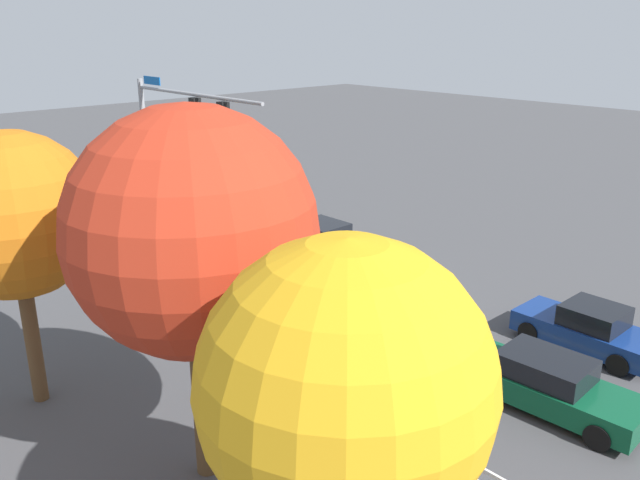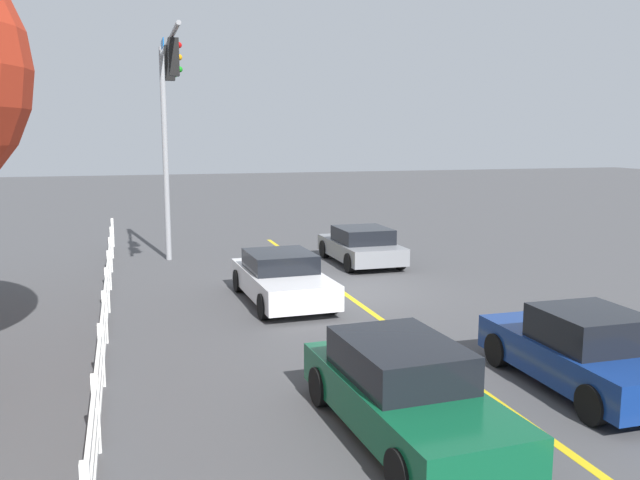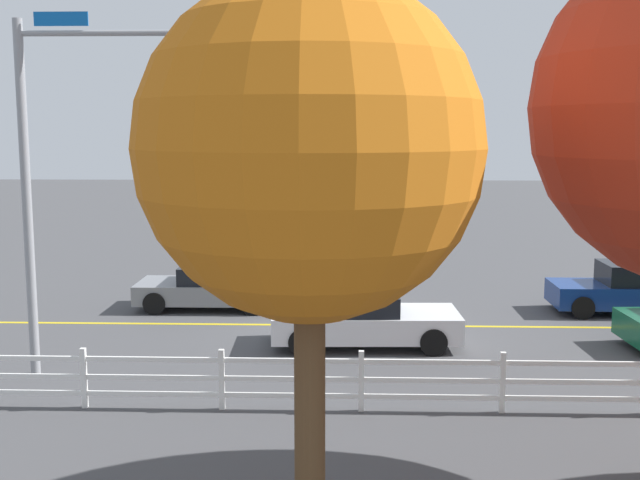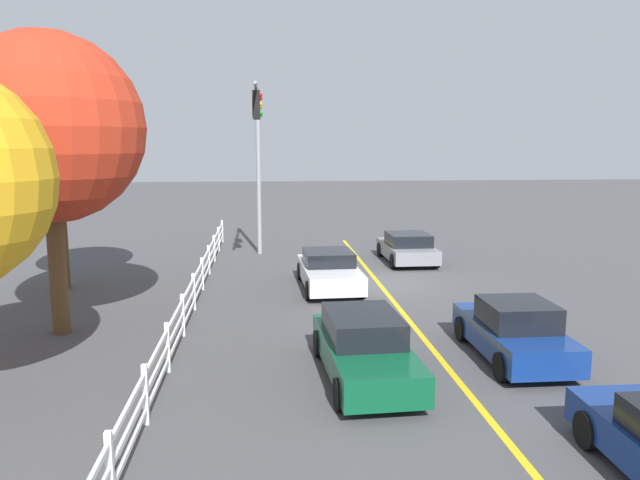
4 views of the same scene
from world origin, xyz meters
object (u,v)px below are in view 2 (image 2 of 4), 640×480
Objects in this scene: car_0 at (404,391)px; car_1 at (582,351)px; car_2 at (282,278)px; car_4 at (361,246)px.

car_1 reaches higher than car_0.
car_0 is 1.00× the size of car_2.
car_1 reaches higher than car_4.
car_1 is 8.37m from car_2.
car_2 is (8.37, -0.11, -0.04)m from car_0.
car_2 is at bearing 138.42° from car_4.
car_4 is (4.40, -3.86, -0.01)m from car_2.
car_2 is at bearing 176.53° from car_0.
car_1 is at bearing 23.75° from car_2.
car_2 is (7.54, 3.63, -0.03)m from car_1.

